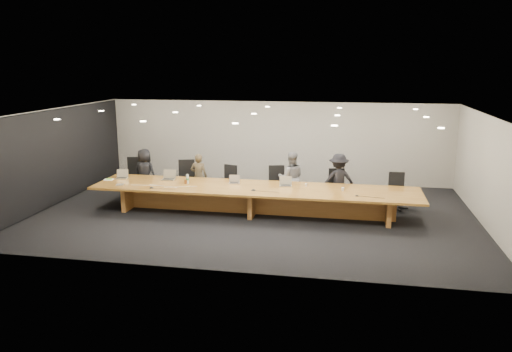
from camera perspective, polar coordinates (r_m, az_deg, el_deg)
The scene contains 28 objects.
ground at distance 13.93m, azimuth -0.23°, elevation -4.28°, with size 12.00×12.00×0.00m, color black.
back_wall at distance 17.47m, azimuth 2.27°, elevation 3.92°, with size 12.00×0.02×2.80m, color beige.
left_wall_panel at distance 15.82m, azimuth -21.88°, elevation 1.97°, with size 0.08×7.84×2.74m, color black.
conference_table at distance 13.79m, azimuth -0.23°, elevation -2.21°, with size 9.00×1.80×0.75m.
chair_far_left at distance 16.19m, azimuth -13.72°, elevation -0.03°, with size 0.61×0.61×1.20m, color black, non-canonical shape.
chair_left at distance 15.51m, azimuth -7.96°, elevation -0.36°, with size 0.61×0.61×1.19m, color black, non-canonical shape.
chair_mid_left at distance 15.30m, azimuth -3.32°, elevation -0.70°, with size 0.54×0.54×1.05m, color black, non-canonical shape.
chair_mid_right at distance 14.85m, azimuth 2.42°, elevation -0.97°, with size 0.57×0.57×1.12m, color black, non-canonical shape.
chair_right at distance 14.70m, azimuth 9.25°, elevation -1.31°, with size 0.56×0.56×1.10m, color black, non-canonical shape.
chair_far_right at distance 14.78m, azimuth 15.77°, elevation -1.64°, with size 0.54×0.54×1.06m, color black, non-canonical shape.
person_a at distance 15.87m, azimuth -12.60°, elevation 0.36°, with size 0.74×0.48×1.51m, color black.
person_b at distance 15.35m, azimuth -6.55°, elevation -0.04°, with size 0.51×0.34×1.41m, color #3C3220.
person_c at distance 14.73m, azimuth 4.02°, elevation -0.23°, with size 0.76×0.59×1.56m, color slate.
person_d at distance 14.60m, azimuth 9.40°, elevation -0.49°, with size 1.01×0.58×1.56m, color black.
laptop_a at distance 15.27m, azimuth -15.11°, elevation 0.21°, with size 0.34×0.24×0.26m, color #B7A88C, non-canonical shape.
laptop_b at distance 14.79m, azimuth -9.99°, elevation 0.12°, with size 0.37×0.27×0.29m, color tan, non-canonical shape.
laptop_c at distance 14.16m, azimuth -2.51°, elevation -0.38°, with size 0.30×0.22×0.24m, color tan, non-canonical shape.
laptop_d at distance 13.86m, azimuth 3.41°, elevation -0.61°, with size 0.34×0.25×0.27m, color tan, non-canonical shape.
water_bottle at distance 14.27m, azimuth -7.84°, elevation -0.36°, with size 0.08×0.08×0.25m, color #A8B8B3.
amber_mug at distance 14.28m, azimuth -8.01°, elevation -0.64°, with size 0.09×0.09×0.11m, color brown.
paper_cup_near at distance 13.89m, azimuth 5.74°, elevation -1.03°, with size 0.07×0.07×0.08m, color white.
paper_cup_far at distance 13.54m, azimuth 9.90°, elevation -1.49°, with size 0.08×0.08×0.09m, color silver.
notepad at distance 15.22m, azimuth -16.48°, elevation -0.40°, with size 0.26×0.20×0.02m, color white.
lime_gadget at distance 15.22m, azimuth -16.45°, elevation -0.32°, with size 0.16×0.09×0.02m, color #64BE32.
av_box at distance 14.47m, azimuth -15.32°, elevation -0.96°, with size 0.19×0.14×0.03m, color #A6A6AB.
mic_left at distance 13.95m, azimuth -11.87°, elevation -1.28°, with size 0.12×0.12×0.03m, color black.
mic_center at distance 13.38m, azimuth -0.30°, elevation -1.59°, with size 0.14×0.14×0.03m, color black.
mic_right at distance 13.09m, azimuth 11.47°, elevation -2.20°, with size 0.11×0.11×0.03m, color black.
Camera 1 is at (2.54, -13.08, 4.09)m, focal length 35.00 mm.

